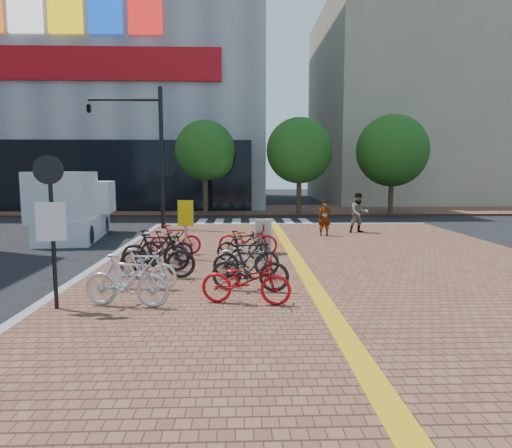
{
  "coord_description": "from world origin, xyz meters",
  "views": [
    {
      "loc": [
        0.25,
        -11.78,
        2.94
      ],
      "look_at": [
        0.72,
        2.12,
        1.3
      ],
      "focal_mm": 32.0,
      "sensor_mm": 36.0,
      "label": 1
    }
  ],
  "objects_px": {
    "bike_4": "(167,247)",
    "bike_2": "(157,256)",
    "pedestrian_b": "(359,213)",
    "bike_5": "(175,240)",
    "yellow_sign": "(185,219)",
    "notice_sign": "(51,213)",
    "bike_11": "(248,239)",
    "bike_9": "(245,254)",
    "utility_box": "(264,236)",
    "bike_7": "(250,268)",
    "box_truck": "(73,208)",
    "pedestrian_a": "(325,218)",
    "traffic_light_pole": "(128,131)",
    "bike_0": "(126,281)",
    "bike_1": "(143,269)",
    "bike_8": "(247,258)",
    "bike_10": "(242,245)",
    "bike_3": "(155,250)",
    "bike_6": "(246,280)"
  },
  "relations": [
    {
      "from": "bike_4",
      "to": "bike_2",
      "type": "bearing_deg",
      "value": -176.04
    },
    {
      "from": "pedestrian_b",
      "to": "bike_2",
      "type": "bearing_deg",
      "value": -138.5
    },
    {
      "from": "bike_5",
      "to": "yellow_sign",
      "type": "height_order",
      "value": "yellow_sign"
    },
    {
      "from": "notice_sign",
      "to": "bike_11",
      "type": "bearing_deg",
      "value": 55.87
    },
    {
      "from": "bike_9",
      "to": "utility_box",
      "type": "height_order",
      "value": "utility_box"
    },
    {
      "from": "bike_7",
      "to": "box_truck",
      "type": "relative_size",
      "value": 0.35
    },
    {
      "from": "bike_4",
      "to": "bike_7",
      "type": "bearing_deg",
      "value": -142.69
    },
    {
      "from": "bike_9",
      "to": "pedestrian_a",
      "type": "xyz_separation_m",
      "value": [
        3.47,
        6.52,
        0.35
      ]
    },
    {
      "from": "bike_5",
      "to": "traffic_light_pole",
      "type": "relative_size",
      "value": 0.25
    },
    {
      "from": "pedestrian_a",
      "to": "box_truck",
      "type": "distance_m",
      "value": 10.77
    },
    {
      "from": "bike_0",
      "to": "notice_sign",
      "type": "bearing_deg",
      "value": 104.88
    },
    {
      "from": "bike_2",
      "to": "notice_sign",
      "type": "bearing_deg",
      "value": 148.54
    },
    {
      "from": "traffic_light_pole",
      "to": "bike_1",
      "type": "bearing_deg",
      "value": -75.35
    },
    {
      "from": "bike_4",
      "to": "bike_8",
      "type": "relative_size",
      "value": 0.92
    },
    {
      "from": "bike_7",
      "to": "pedestrian_a",
      "type": "relative_size",
      "value": 1.19
    },
    {
      "from": "bike_8",
      "to": "pedestrian_a",
      "type": "relative_size",
      "value": 1.15
    },
    {
      "from": "utility_box",
      "to": "bike_0",
      "type": "bearing_deg",
      "value": -117.12
    },
    {
      "from": "bike_1",
      "to": "utility_box",
      "type": "xyz_separation_m",
      "value": [
        3.08,
        4.69,
        0.08
      ]
    },
    {
      "from": "bike_1",
      "to": "bike_5",
      "type": "xyz_separation_m",
      "value": [
        0.14,
        4.38,
        0.02
      ]
    },
    {
      "from": "bike_2",
      "to": "traffic_light_pole",
      "type": "distance_m",
      "value": 11.55
    },
    {
      "from": "bike_9",
      "to": "utility_box",
      "type": "relative_size",
      "value": 1.4
    },
    {
      "from": "bike_4",
      "to": "bike_5",
      "type": "distance_m",
      "value": 1.25
    },
    {
      "from": "bike_4",
      "to": "yellow_sign",
      "type": "distance_m",
      "value": 1.08
    },
    {
      "from": "bike_2",
      "to": "bike_10",
      "type": "distance_m",
      "value": 3.18
    },
    {
      "from": "bike_3",
      "to": "box_truck",
      "type": "bearing_deg",
      "value": 39.05
    },
    {
      "from": "bike_7",
      "to": "bike_11",
      "type": "bearing_deg",
      "value": 10.59
    },
    {
      "from": "bike_10",
      "to": "pedestrian_b",
      "type": "relative_size",
      "value": 0.88
    },
    {
      "from": "notice_sign",
      "to": "bike_9",
      "type": "bearing_deg",
      "value": 43.42
    },
    {
      "from": "bike_3",
      "to": "notice_sign",
      "type": "relative_size",
      "value": 0.63
    },
    {
      "from": "bike_1",
      "to": "bike_11",
      "type": "height_order",
      "value": "bike_11"
    },
    {
      "from": "bike_1",
      "to": "bike_3",
      "type": "height_order",
      "value": "bike_3"
    },
    {
      "from": "bike_6",
      "to": "bike_2",
      "type": "bearing_deg",
      "value": 54.75
    },
    {
      "from": "bike_3",
      "to": "bike_7",
      "type": "height_order",
      "value": "bike_3"
    },
    {
      "from": "bike_9",
      "to": "notice_sign",
      "type": "distance_m",
      "value": 5.54
    },
    {
      "from": "bike_1",
      "to": "bike_8",
      "type": "bearing_deg",
      "value": -58.53
    },
    {
      "from": "bike_8",
      "to": "bike_10",
      "type": "xyz_separation_m",
      "value": [
        -0.1,
        2.28,
        -0.06
      ]
    },
    {
      "from": "bike_2",
      "to": "bike_10",
      "type": "bearing_deg",
      "value": -43.78
    },
    {
      "from": "bike_4",
      "to": "bike_0",
      "type": "bearing_deg",
      "value": -179.89
    },
    {
      "from": "pedestrian_a",
      "to": "yellow_sign",
      "type": "bearing_deg",
      "value": -140.3
    },
    {
      "from": "bike_0",
      "to": "traffic_light_pole",
      "type": "distance_m",
      "value": 13.77
    },
    {
      "from": "traffic_light_pole",
      "to": "bike_3",
      "type": "bearing_deg",
      "value": -72.88
    },
    {
      "from": "bike_3",
      "to": "bike_6",
      "type": "height_order",
      "value": "bike_3"
    },
    {
      "from": "bike_6",
      "to": "bike_1",
      "type": "bearing_deg",
      "value": 72.91
    },
    {
      "from": "bike_11",
      "to": "box_truck",
      "type": "bearing_deg",
      "value": 64.55
    },
    {
      "from": "bike_10",
      "to": "notice_sign",
      "type": "xyz_separation_m",
      "value": [
        -3.79,
        -4.88,
        1.47
      ]
    },
    {
      "from": "bike_4",
      "to": "pedestrian_a",
      "type": "height_order",
      "value": "pedestrian_a"
    },
    {
      "from": "bike_5",
      "to": "bike_4",
      "type": "bearing_deg",
      "value": 168.27
    },
    {
      "from": "bike_9",
      "to": "pedestrian_a",
      "type": "bearing_deg",
      "value": -17.07
    },
    {
      "from": "bike_0",
      "to": "bike_5",
      "type": "relative_size",
      "value": 1.07
    },
    {
      "from": "bike_5",
      "to": "bike_9",
      "type": "xyz_separation_m",
      "value": [
        2.29,
        -2.24,
        -0.09
      ]
    }
  ]
}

